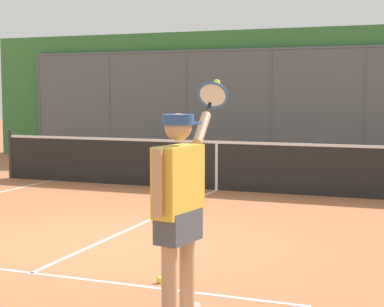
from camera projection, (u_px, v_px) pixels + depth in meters
ground_plane at (100, 242)px, 7.96m from camera, size 60.00×60.00×0.00m
court_line_markings at (22, 277)px, 6.45m from camera, size 7.56×11.08×0.01m
fence_backdrop at (277, 98)px, 16.70m from camera, size 17.01×1.37×3.53m
tennis_net at (217, 165)px, 12.20m from camera, size 9.72×0.09×1.07m
tennis_player at (179, 200)px, 5.12m from camera, size 0.32×1.44×2.02m
tennis_ball_by_sideline at (159, 280)px, 6.25m from camera, size 0.07×0.07×0.07m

